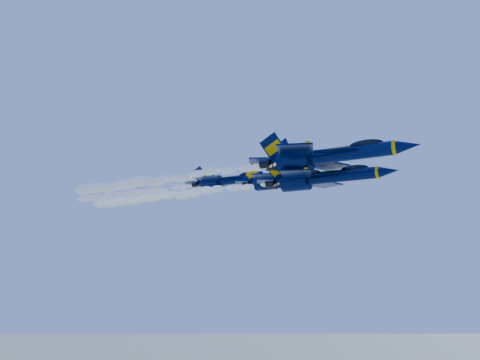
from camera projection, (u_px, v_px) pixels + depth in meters
The scene contains 8 objects.
jet_lead at pixel (325, 156), 57.14m from camera, with size 19.69×16.15×7.32m.
smoke_trail_jet_lead at pixel (160, 180), 70.50m from camera, with size 35.94×2.04×1.83m, color white.
jet_second at pixel (321, 178), 62.63m from camera, with size 18.06×14.81×6.71m.
smoke_trail_jet_second at pixel (171, 196), 75.64m from camera, with size 35.94×1.87×1.68m, color white.
jet_third at pixel (285, 180), 79.22m from camera, with size 17.86×14.65×6.64m.
smoke_trail_jet_third at pixel (168, 194), 92.18m from camera, with size 35.94×1.85×1.66m, color white.
jet_fourth at pixel (227, 181), 94.42m from camera, with size 18.58×15.24×6.91m.
smoke_trail_jet_fourth at pixel (132, 193), 107.54m from camera, with size 35.94×1.92×1.73m, color white.
Camera 1 is at (34.41, -63.92, 138.38)m, focal length 35.00 mm.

